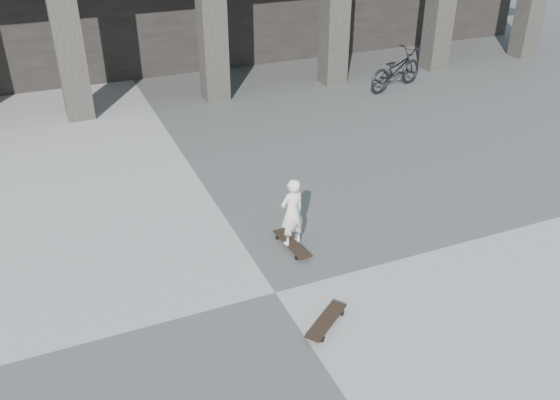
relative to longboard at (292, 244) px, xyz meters
name	(u,v)px	position (x,y,z in m)	size (l,w,h in m)	color
ground	(275,293)	(-0.71, -0.99, -0.08)	(90.00, 90.00, 0.00)	#484846
longboard	(292,244)	(0.00, 0.00, 0.00)	(0.30, 0.98, 0.10)	black
skateboard_spare	(326,321)	(-0.35, -1.94, 0.00)	(0.84, 0.70, 0.10)	black
child	(292,212)	(0.00, 0.00, 0.61)	(0.43, 0.28, 1.17)	silver
bicycle	(396,70)	(6.02, 6.31, 0.47)	(0.73, 2.09, 1.10)	black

